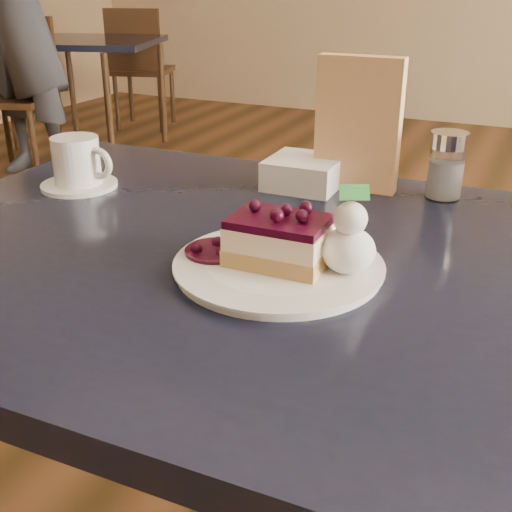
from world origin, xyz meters
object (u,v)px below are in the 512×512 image
at_px(coffee_set, 78,165).
at_px(bg_table_far_left, 93,136).
at_px(main_table, 291,308).
at_px(patron, 18,17).
at_px(dessert_plate, 279,267).
at_px(cheesecake_slice, 279,241).

bearing_deg(coffee_set, bg_table_far_left, 129.17).
distance_m(main_table, patron, 3.36).
distance_m(main_table, bg_table_far_left, 3.97).
bearing_deg(coffee_set, dessert_plate, -20.24).
bearing_deg(bg_table_far_left, patron, -96.71).
bearing_deg(cheesecake_slice, dessert_plate, 88.77).
bearing_deg(dessert_plate, main_table, 91.23).
xyz_separation_m(cheesecake_slice, coffee_set, (-0.47, 0.17, -0.00)).
height_order(dessert_plate, patron, patron).
height_order(dessert_plate, coffee_set, coffee_set).
distance_m(cheesecake_slice, coffee_set, 0.50).
relative_size(main_table, coffee_set, 8.78).
bearing_deg(bg_table_far_left, coffee_set, -68.29).
distance_m(cheesecake_slice, bg_table_far_left, 4.03).
xyz_separation_m(main_table, coffee_set, (-0.47, 0.12, 0.13)).
distance_m(bg_table_far_left, patron, 1.10).
bearing_deg(bg_table_far_left, main_table, -64.08).
distance_m(dessert_plate, cheesecake_slice, 0.04).
xyz_separation_m(coffee_set, bg_table_far_left, (-2.22, 2.73, -0.77)).
bearing_deg(patron, coffee_set, -41.25).
height_order(cheesecake_slice, bg_table_far_left, cheesecake_slice).
relative_size(main_table, bg_table_far_left, 0.73).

